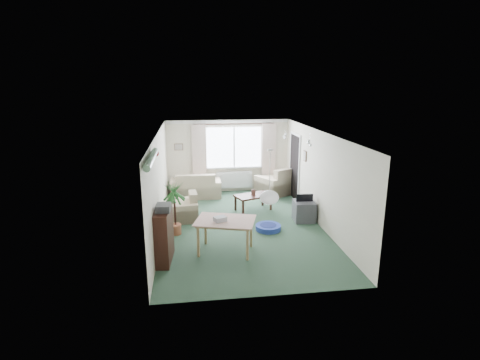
{
  "coord_description": "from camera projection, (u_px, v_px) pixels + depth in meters",
  "views": [
    {
      "loc": [
        -1.25,
        -8.86,
        3.57
      ],
      "look_at": [
        0.0,
        0.3,
        1.15
      ],
      "focal_mm": 28.0,
      "sensor_mm": 36.0,
      "label": 1
    }
  ],
  "objects": [
    {
      "name": "tinsel_garland",
      "position": [
        151.0,
        159.0,
        6.53
      ],
      "size": [
        1.6,
        1.6,
        0.12
      ],
      "primitive_type": "cylinder",
      "color": "#196626"
    },
    {
      "name": "dining_table",
      "position": [
        225.0,
        236.0,
        8.05
      ],
      "size": [
        1.3,
        1.04,
        0.71
      ],
      "primitive_type": "cube",
      "rotation": [
        0.0,
        0.0,
        -0.28
      ],
      "color": "tan",
      "rests_on": "ground"
    },
    {
      "name": "bauble_cluster_b",
      "position": [
        310.0,
        141.0,
        8.92
      ],
      "size": [
        0.2,
        0.2,
        0.2
      ],
      "primitive_type": "sphere",
      "color": "silver"
    },
    {
      "name": "tv_cube",
      "position": [
        304.0,
        211.0,
        9.92
      ],
      "size": [
        0.57,
        0.62,
        0.53
      ],
      "primitive_type": "cube",
      "rotation": [
        0.0,
        0.0,
        -0.07
      ],
      "color": "#343539",
      "rests_on": "ground"
    },
    {
      "name": "radiator",
      "position": [
        234.0,
        180.0,
        12.55
      ],
      "size": [
        1.2,
        0.1,
        0.55
      ],
      "primitive_type": "cube",
      "color": "white"
    },
    {
      "name": "wall_picture_right",
      "position": [
        305.0,
        156.0,
        10.58
      ],
      "size": [
        0.03,
        0.24,
        0.3
      ],
      "primitive_type": "cube",
      "color": "brown"
    },
    {
      "name": "ground",
      "position": [
        242.0,
        226.0,
        9.56
      ],
      "size": [
        6.5,
        6.5,
        0.0
      ],
      "primitive_type": "plane",
      "color": "#294432"
    },
    {
      "name": "wall_picture_back",
      "position": [
        179.0,
        147.0,
        12.06
      ],
      "size": [
        0.28,
        0.03,
        0.22
      ],
      "primitive_type": "cube",
      "color": "brown"
    },
    {
      "name": "houseplant",
      "position": [
        175.0,
        208.0,
        8.92
      ],
      "size": [
        0.75,
        0.75,
        1.33
      ],
      "primitive_type": "cylinder",
      "rotation": [
        0.0,
        0.0,
        0.4
      ],
      "color": "#1B4D1A",
      "rests_on": "ground"
    },
    {
      "name": "pet_bed",
      "position": [
        268.0,
        227.0,
        9.33
      ],
      "size": [
        0.81,
        0.81,
        0.13
      ],
      "primitive_type": "cylinder",
      "rotation": [
        0.0,
        0.0,
        -0.35
      ],
      "color": "navy",
      "rests_on": "ground"
    },
    {
      "name": "pendant_lamp",
      "position": [
        269.0,
        197.0,
        7.01
      ],
      "size": [
        0.36,
        0.36,
        0.36
      ],
      "primitive_type": "sphere",
      "color": "white"
    },
    {
      "name": "coffee_table",
      "position": [
        253.0,
        202.0,
        10.74
      ],
      "size": [
        1.14,
        0.87,
        0.45
      ],
      "primitive_type": "cube",
      "rotation": [
        0.0,
        0.0,
        0.35
      ],
      "color": "black",
      "rests_on": "ground"
    },
    {
      "name": "gift_box",
      "position": [
        220.0,
        219.0,
        7.88
      ],
      "size": [
        0.3,
        0.26,
        0.12
      ],
      "primitive_type": "cube",
      "rotation": [
        0.0,
        0.0,
        0.4
      ],
      "color": "#B0B0BB",
      "rests_on": "dining_table"
    },
    {
      "name": "bookshelf",
      "position": [
        163.0,
        235.0,
        7.61
      ],
      "size": [
        0.38,
        0.93,
        1.11
      ],
      "primitive_type": "cube",
      "rotation": [
        0.0,
        0.0,
        -0.08
      ],
      "color": "black",
      "rests_on": "ground"
    },
    {
      "name": "sofa",
      "position": [
        196.0,
        185.0,
        11.96
      ],
      "size": [
        1.6,
        0.87,
        0.8
      ],
      "primitive_type": "cube",
      "rotation": [
        0.0,
        0.0,
        3.13
      ],
      "color": "beige",
      "rests_on": "ground"
    },
    {
      "name": "armchair_left",
      "position": [
        182.0,
        206.0,
        9.96
      ],
      "size": [
        0.84,
        0.88,
        0.74
      ],
      "primitive_type": "cube",
      "rotation": [
        0.0,
        0.0,
        -1.5
      ],
      "color": "beige",
      "rests_on": "ground"
    },
    {
      "name": "armchair_corner",
      "position": [
        275.0,
        181.0,
        12.26
      ],
      "size": [
        1.33,
        1.32,
        0.89
      ],
      "primitive_type": "cube",
      "rotation": [
        0.0,
        0.0,
        3.67
      ],
      "color": "beige",
      "rests_on": "ground"
    },
    {
      "name": "hifi_box",
      "position": [
        163.0,
        208.0,
        7.37
      ],
      "size": [
        0.3,
        0.37,
        0.14
      ],
      "primitive_type": "cube",
      "rotation": [
        0.0,
        0.0,
        -0.07
      ],
      "color": "#313235",
      "rests_on": "bookshelf"
    },
    {
      "name": "curtain_right",
      "position": [
        269.0,
        154.0,
        12.42
      ],
      "size": [
        0.45,
        0.08,
        2.0
      ],
      "primitive_type": "cube",
      "color": "beige"
    },
    {
      "name": "doorway",
      "position": [
        295.0,
        167.0,
        11.68
      ],
      "size": [
        0.03,
        0.95,
        2.0
      ],
      "primitive_type": "cube",
      "color": "black"
    },
    {
      "name": "photo_frame",
      "position": [
        253.0,
        192.0,
        10.66
      ],
      "size": [
        0.12,
        0.03,
        0.16
      ],
      "primitive_type": "cube",
      "rotation": [
        0.0,
        0.0,
        0.08
      ],
      "color": "brown",
      "rests_on": "coffee_table"
    },
    {
      "name": "curtain_left",
      "position": [
        199.0,
        156.0,
        12.12
      ],
      "size": [
        0.45,
        0.08,
        2.0
      ],
      "primitive_type": "cube",
      "color": "beige"
    },
    {
      "name": "bauble_cluster_a",
      "position": [
        285.0,
        134.0,
        10.03
      ],
      "size": [
        0.2,
        0.2,
        0.2
      ],
      "primitive_type": "sphere",
      "color": "silver"
    },
    {
      "name": "window",
      "position": [
        234.0,
        147.0,
        12.31
      ],
      "size": [
        1.8,
        0.03,
        1.3
      ],
      "primitive_type": "cube",
      "color": "white"
    },
    {
      "name": "curtain_rod",
      "position": [
        234.0,
        124.0,
        12.03
      ],
      "size": [
        2.6,
        0.03,
        0.03
      ],
      "primitive_type": "cube",
      "color": "black"
    }
  ]
}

